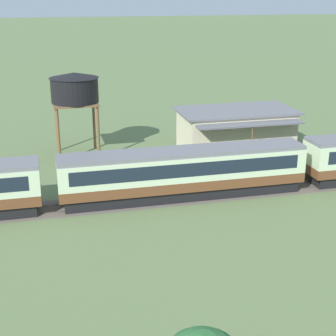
# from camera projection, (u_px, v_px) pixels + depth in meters

# --- Properties ---
(passenger_train) EXTENTS (103.21, 3.04, 3.93)m
(passenger_train) POSITION_uv_depth(u_px,v_px,m) (187.00, 171.00, 40.65)
(passenger_train) COLOR brown
(passenger_train) RESTS_ON ground_plane
(railway_track) EXTENTS (150.33, 3.60, 0.04)m
(railway_track) POSITION_uv_depth(u_px,v_px,m) (180.00, 197.00, 41.24)
(railway_track) COLOR #665B51
(railway_track) RESTS_ON ground_plane
(station_building) EXTENTS (11.63, 7.73, 4.45)m
(station_building) POSITION_uv_depth(u_px,v_px,m) (235.00, 131.00, 51.88)
(station_building) COLOR beige
(station_building) RESTS_ON ground_plane
(water_tower) EXTENTS (4.80, 4.80, 8.26)m
(water_tower) POSITION_uv_depth(u_px,v_px,m) (75.00, 89.00, 49.60)
(water_tower) COLOR brown
(water_tower) RESTS_ON ground_plane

